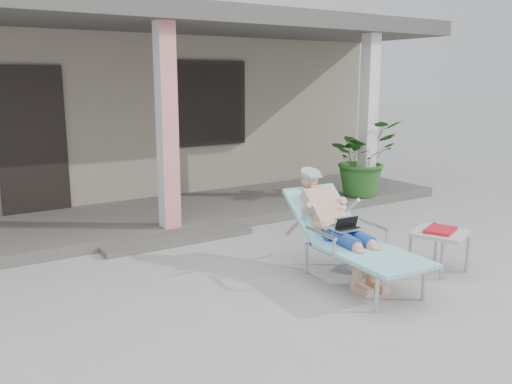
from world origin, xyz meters
TOP-DOWN VIEW (x-y plane):
  - ground at (0.00, 0.00)m, footprint 60.00×60.00m
  - house at (0.00, 6.50)m, footprint 10.40×5.40m
  - porch_deck at (0.00, 3.00)m, footprint 10.00×2.00m
  - porch_overhang at (0.00, 2.95)m, footprint 10.00×2.30m
  - porch_step at (0.00, 1.85)m, footprint 2.00×0.30m
  - lounger at (0.94, -0.19)m, footprint 0.78×1.83m
  - side_table at (1.96, -0.59)m, footprint 0.70×0.70m
  - potted_palm at (3.50, 2.25)m, footprint 1.15×1.00m

SIDE VIEW (x-z plane):
  - ground at x=0.00m, z-range 0.00..0.00m
  - porch_step at x=0.00m, z-range 0.00..0.07m
  - porch_deck at x=0.00m, z-range 0.00..0.15m
  - side_table at x=1.96m, z-range 0.16..0.64m
  - lounger at x=0.94m, z-range 0.14..1.30m
  - potted_palm at x=3.50m, z-range 0.15..1.41m
  - house at x=0.00m, z-range 0.02..3.32m
  - porch_overhang at x=0.00m, z-range 1.36..4.21m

